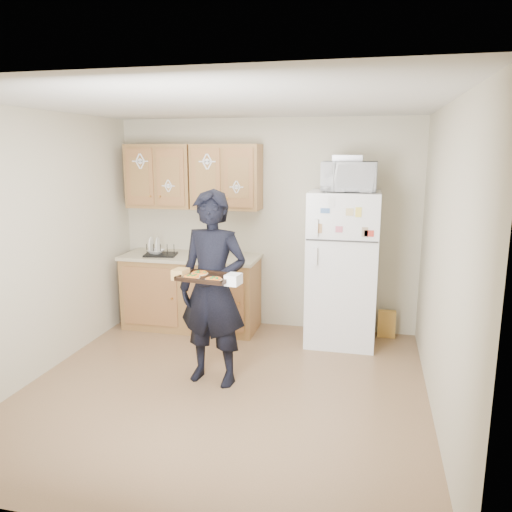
% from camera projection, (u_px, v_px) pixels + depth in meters
% --- Properties ---
extents(floor, '(3.60, 3.60, 0.00)m').
position_uv_depth(floor, '(224.00, 389.00, 4.54)').
color(floor, brown).
rests_on(floor, ground).
extents(ceiling, '(3.60, 3.60, 0.00)m').
position_uv_depth(ceiling, '(220.00, 103.00, 4.03)').
color(ceiling, silver).
rests_on(ceiling, wall_back).
extents(wall_back, '(3.60, 0.04, 2.50)m').
position_uv_depth(wall_back, '(266.00, 225.00, 6.00)').
color(wall_back, '#BCB398').
rests_on(wall_back, floor).
extents(wall_front, '(3.60, 0.04, 2.50)m').
position_uv_depth(wall_front, '(120.00, 324.00, 2.57)').
color(wall_front, '#BCB398').
rests_on(wall_front, floor).
extents(wall_left, '(0.04, 3.60, 2.50)m').
position_uv_depth(wall_left, '(39.00, 246.00, 4.68)').
color(wall_left, '#BCB398').
rests_on(wall_left, floor).
extents(wall_right, '(0.04, 3.60, 2.50)m').
position_uv_depth(wall_right, '(443.00, 265.00, 3.88)').
color(wall_right, '#BCB398').
rests_on(wall_right, floor).
extents(refrigerator, '(0.75, 0.70, 1.70)m').
position_uv_depth(refrigerator, '(342.00, 268.00, 5.52)').
color(refrigerator, white).
rests_on(refrigerator, floor).
extents(base_cabinet, '(1.60, 0.60, 0.86)m').
position_uv_depth(base_cabinet, '(192.00, 293.00, 6.05)').
color(base_cabinet, brown).
rests_on(base_cabinet, floor).
extents(countertop, '(1.64, 0.64, 0.04)m').
position_uv_depth(countertop, '(191.00, 257.00, 5.96)').
color(countertop, '#B9AA8E').
rests_on(countertop, base_cabinet).
extents(upper_cab_left, '(0.80, 0.33, 0.75)m').
position_uv_depth(upper_cab_left, '(161.00, 176.00, 5.98)').
color(upper_cab_left, brown).
rests_on(upper_cab_left, wall_back).
extents(upper_cab_right, '(0.80, 0.33, 0.75)m').
position_uv_depth(upper_cab_right, '(227.00, 177.00, 5.80)').
color(upper_cab_right, brown).
rests_on(upper_cab_right, wall_back).
extents(cereal_box, '(0.20, 0.07, 0.32)m').
position_uv_depth(cereal_box, '(387.00, 324.00, 5.77)').
color(cereal_box, '#EFC354').
rests_on(cereal_box, floor).
extents(person, '(0.71, 0.52, 1.79)m').
position_uv_depth(person, '(213.00, 289.00, 4.53)').
color(person, black).
rests_on(person, floor).
extents(baking_tray, '(0.48, 0.38, 0.04)m').
position_uv_depth(baking_tray, '(206.00, 278.00, 4.20)').
color(baking_tray, black).
rests_on(baking_tray, person).
extents(pizza_front_left, '(0.15, 0.15, 0.02)m').
position_uv_depth(pizza_front_left, '(192.00, 277.00, 4.16)').
color(pizza_front_left, orange).
rests_on(pizza_front_left, baking_tray).
extents(pizza_front_right, '(0.15, 0.15, 0.02)m').
position_uv_depth(pizza_front_right, '(214.00, 279.00, 4.09)').
color(pizza_front_right, orange).
rests_on(pizza_front_right, baking_tray).
extents(pizza_back_left, '(0.15, 0.15, 0.02)m').
position_uv_depth(pizza_back_left, '(200.00, 273.00, 4.30)').
color(pizza_back_left, orange).
rests_on(pizza_back_left, baking_tray).
extents(microwave, '(0.57, 0.39, 0.32)m').
position_uv_depth(microwave, '(349.00, 177.00, 5.25)').
color(microwave, white).
rests_on(microwave, refrigerator).
extents(foil_pan, '(0.31, 0.22, 0.07)m').
position_uv_depth(foil_pan, '(348.00, 158.00, 5.25)').
color(foil_pan, silver).
rests_on(foil_pan, microwave).
extents(dish_rack, '(0.41, 0.33, 0.15)m').
position_uv_depth(dish_rack, '(160.00, 249.00, 5.94)').
color(dish_rack, black).
rests_on(dish_rack, countertop).
extents(bowl, '(0.23, 0.23, 0.05)m').
position_uv_depth(bowl, '(156.00, 252.00, 5.96)').
color(bowl, white).
rests_on(bowl, dish_rack).
extents(soap_bottle, '(0.09, 0.09, 0.19)m').
position_uv_depth(soap_bottle, '(222.00, 251.00, 5.74)').
color(soap_bottle, white).
rests_on(soap_bottle, countertop).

